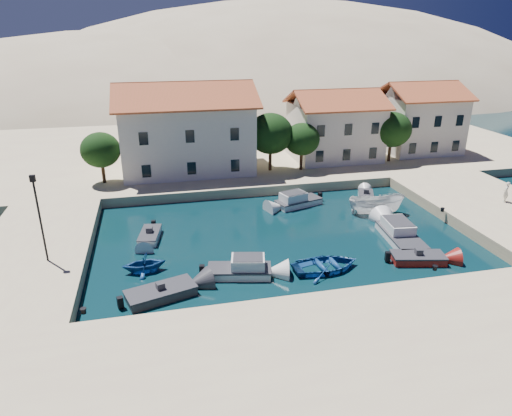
# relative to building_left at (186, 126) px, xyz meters

# --- Properties ---
(ground) EXTENTS (400.00, 400.00, 0.00)m
(ground) POSITION_rel_building_left_xyz_m (6.00, -28.00, -5.94)
(ground) COLOR black
(ground) RESTS_ON ground
(quay_south) EXTENTS (52.00, 12.00, 1.00)m
(quay_south) POSITION_rel_building_left_xyz_m (6.00, -34.00, -5.44)
(quay_south) COLOR tan
(quay_south) RESTS_ON ground
(quay_east) EXTENTS (11.00, 20.00, 1.00)m
(quay_east) POSITION_rel_building_left_xyz_m (26.50, -18.00, -5.44)
(quay_east) COLOR tan
(quay_east) RESTS_ON ground
(quay_west) EXTENTS (8.00, 20.00, 1.00)m
(quay_west) POSITION_rel_building_left_xyz_m (-13.00, -18.00, -5.44)
(quay_west) COLOR tan
(quay_west) RESTS_ON ground
(quay_north) EXTENTS (80.00, 36.00, 1.00)m
(quay_north) POSITION_rel_building_left_xyz_m (8.00, 10.00, -5.44)
(quay_north) COLOR tan
(quay_north) RESTS_ON ground
(hills) EXTENTS (254.00, 176.00, 99.00)m
(hills) POSITION_rel_building_left_xyz_m (26.64, 95.62, -29.34)
(hills) COLOR tan
(hills) RESTS_ON ground
(building_left) EXTENTS (14.70, 9.45, 9.70)m
(building_left) POSITION_rel_building_left_xyz_m (0.00, 0.00, 0.00)
(building_left) COLOR silver
(building_left) RESTS_ON quay_north
(building_mid) EXTENTS (10.50, 8.40, 8.30)m
(building_mid) POSITION_rel_building_left_xyz_m (18.00, 1.00, -0.71)
(building_mid) COLOR silver
(building_mid) RESTS_ON quay_north
(building_right) EXTENTS (9.45, 8.40, 8.80)m
(building_right) POSITION_rel_building_left_xyz_m (30.00, 2.00, -0.46)
(building_right) COLOR silver
(building_right) RESTS_ON quay_north
(trees) EXTENTS (37.30, 5.30, 6.45)m
(trees) POSITION_rel_building_left_xyz_m (10.51, -2.54, -1.10)
(trees) COLOR #382314
(trees) RESTS_ON quay_north
(lamppost) EXTENTS (0.35, 0.25, 6.22)m
(lamppost) POSITION_rel_building_left_xyz_m (-11.50, -20.00, -1.18)
(lamppost) COLOR black
(lamppost) RESTS_ON quay_west
(bollards) EXTENTS (29.36, 9.56, 0.30)m
(bollards) POSITION_rel_building_left_xyz_m (8.80, -24.13, -4.79)
(bollards) COLOR black
(bollards) RESTS_ON ground
(motorboat_grey_sw) EXTENTS (4.77, 3.15, 1.25)m
(motorboat_grey_sw) POSITION_rel_building_left_xyz_m (-3.97, -24.85, -5.64)
(motorboat_grey_sw) COLOR #313136
(motorboat_grey_sw) RESTS_ON ground
(cabin_cruiser_south) EXTENTS (4.71, 2.78, 1.60)m
(cabin_cruiser_south) POSITION_rel_building_left_xyz_m (1.44, -23.27, -5.46)
(cabin_cruiser_south) COLOR white
(cabin_cruiser_south) RESTS_ON ground
(rowboat_south) EXTENTS (5.15, 3.87, 1.01)m
(rowboat_south) POSITION_rel_building_left_xyz_m (7.60, -23.83, -5.94)
(rowboat_south) COLOR navy
(rowboat_south) RESTS_ON ground
(motorboat_red_se) EXTENTS (4.12, 2.50, 1.25)m
(motorboat_red_se) POSITION_rel_building_left_xyz_m (14.64, -24.25, -5.64)
(motorboat_red_se) COLOR maroon
(motorboat_red_se) RESTS_ON ground
(cabin_cruiser_east) EXTENTS (2.91, 5.89, 1.60)m
(cabin_cruiser_east) POSITION_rel_building_left_xyz_m (15.24, -20.69, -5.46)
(cabin_cruiser_east) COLOR white
(cabin_cruiser_east) RESTS_ON ground
(boat_east) EXTENTS (5.42, 2.80, 1.99)m
(boat_east) POSITION_rel_building_left_xyz_m (15.92, -14.93, -5.94)
(boat_east) COLOR white
(boat_east) RESTS_ON ground
(motorboat_white_ne) EXTENTS (2.51, 3.39, 1.25)m
(motorboat_white_ne) POSITION_rel_building_left_xyz_m (16.74, -11.17, -5.64)
(motorboat_white_ne) COLOR white
(motorboat_white_ne) RESTS_ON ground
(rowboat_west) EXTENTS (3.17, 2.79, 1.57)m
(rowboat_west) POSITION_rel_building_left_xyz_m (-5.01, -21.22, -5.94)
(rowboat_west) COLOR navy
(rowboat_west) RESTS_ON ground
(motorboat_white_west) EXTENTS (2.06, 3.57, 1.25)m
(motorboat_white_west) POSITION_rel_building_left_xyz_m (-4.57, -15.88, -5.64)
(motorboat_white_west) COLOR white
(motorboat_white_west) RESTS_ON ground
(cabin_cruiser_north) EXTENTS (4.87, 3.18, 1.60)m
(cabin_cruiser_north) POSITION_rel_building_left_xyz_m (9.57, -11.30, -5.46)
(cabin_cruiser_north) COLOR white
(cabin_cruiser_north) RESTS_ON ground
(pedestrian) EXTENTS (0.82, 0.81, 1.91)m
(pedestrian) POSITION_rel_building_left_xyz_m (27.76, -17.11, -3.98)
(pedestrian) COLOR silver
(pedestrian) RESTS_ON quay_east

